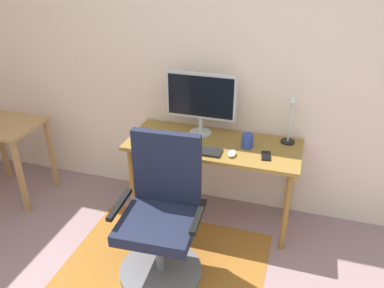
{
  "coord_description": "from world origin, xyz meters",
  "views": [
    {
      "loc": [
        0.55,
        -0.8,
        2.13
      ],
      "look_at": [
        -0.19,
        1.6,
        0.83
      ],
      "focal_mm": 36.11,
      "sensor_mm": 36.0,
      "label": 1
    }
  ],
  "objects": [
    {
      "name": "keyboard",
      "position": [
        -0.21,
        1.68,
        0.73
      ],
      "size": [
        0.43,
        0.13,
        0.02
      ],
      "primitive_type": "cube",
      "color": "black",
      "rests_on": "desk"
    },
    {
      "name": "area_rug",
      "position": [
        -0.27,
        1.2,
        0.0
      ],
      "size": [
        1.45,
        1.1,
        0.01
      ],
      "primitive_type": "cube",
      "color": "#965C22",
      "rests_on": "ground"
    },
    {
      "name": "side_table",
      "position": [
        -1.96,
        1.65,
        0.59
      ],
      "size": [
        0.65,
        0.52,
        0.73
      ],
      "color": "#A87C4B",
      "rests_on": "ground"
    },
    {
      "name": "computer_mouse",
      "position": [
        0.09,
        1.69,
        0.74
      ],
      "size": [
        0.06,
        0.1,
        0.03
      ],
      "primitive_type": "ellipsoid",
      "color": "white",
      "rests_on": "desk"
    },
    {
      "name": "cell_phone",
      "position": [
        0.33,
        1.75,
        0.73
      ],
      "size": [
        0.09,
        0.15,
        0.01
      ],
      "primitive_type": "cube",
      "rotation": [
        0.0,
        0.0,
        0.15
      ],
      "color": "black",
      "rests_on": "desk"
    },
    {
      "name": "monitor",
      "position": [
        -0.24,
        1.99,
        1.04
      ],
      "size": [
        0.58,
        0.18,
        0.52
      ],
      "color": "#B2B2B7",
      "rests_on": "desk"
    },
    {
      "name": "wall_back",
      "position": [
        0.0,
        2.2,
        1.3
      ],
      "size": [
        6.0,
        0.1,
        2.6
      ],
      "primitive_type": "cube",
      "color": "beige",
      "rests_on": "ground"
    },
    {
      "name": "desk",
      "position": [
        -0.09,
        1.85,
        0.64
      ],
      "size": [
        1.37,
        0.57,
        0.73
      ],
      "color": "olive",
      "rests_on": "ground"
    },
    {
      "name": "coffee_cup",
      "position": [
        0.17,
        1.85,
        0.78
      ],
      "size": [
        0.09,
        0.09,
        0.11
      ],
      "primitive_type": "cylinder",
      "color": "navy",
      "rests_on": "desk"
    },
    {
      "name": "desk_lamp",
      "position": [
        0.47,
        2.03,
        0.98
      ],
      "size": [
        0.11,
        0.11,
        0.41
      ],
      "color": "black",
      "rests_on": "desk"
    },
    {
      "name": "office_chair",
      "position": [
        -0.28,
        1.16,
        0.4
      ],
      "size": [
        0.6,
        0.59,
        1.03
      ],
      "rotation": [
        0.0,
        0.0,
        0.06
      ],
      "color": "slate",
      "rests_on": "ground"
    }
  ]
}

